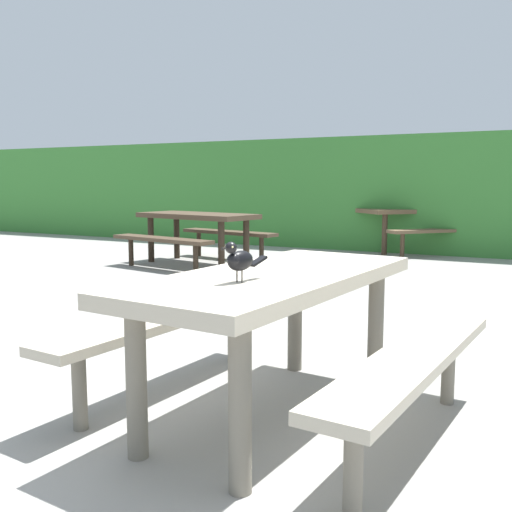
# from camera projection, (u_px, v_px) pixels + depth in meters

# --- Properties ---
(ground_plane) EXTENTS (60.00, 60.00, 0.00)m
(ground_plane) POSITION_uv_depth(u_px,v_px,m) (271.00, 419.00, 2.90)
(ground_plane) COLOR gray
(hedge_wall) EXTENTS (28.00, 2.15, 1.97)m
(hedge_wall) POSITION_uv_depth(u_px,v_px,m) (479.00, 194.00, 10.05)
(hedge_wall) COLOR #387A33
(hedge_wall) RESTS_ON ground
(picnic_table_foreground) EXTENTS (1.83, 1.86, 0.74)m
(picnic_table_foreground) POSITION_uv_depth(u_px,v_px,m) (275.00, 308.00, 2.88)
(picnic_table_foreground) COLOR #B2A893
(picnic_table_foreground) RESTS_ON ground
(bird_grackle) EXTENTS (0.11, 0.28, 0.18)m
(bird_grackle) POSITION_uv_depth(u_px,v_px,m) (239.00, 259.00, 2.53)
(bird_grackle) COLOR black
(bird_grackle) RESTS_ON picnic_table_foreground
(picnic_table_mid_right) EXTENTS (2.40, 2.40, 0.74)m
(picnic_table_mid_right) POSITION_uv_depth(u_px,v_px,m) (412.00, 219.00, 9.94)
(picnic_table_mid_right) COLOR brown
(picnic_table_mid_right) RESTS_ON ground
(picnic_table_far_centre) EXTENTS (1.99, 1.97, 0.74)m
(picnic_table_far_centre) POSITION_uv_depth(u_px,v_px,m) (197.00, 226.00, 8.39)
(picnic_table_far_centre) COLOR #473828
(picnic_table_far_centre) RESTS_ON ground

